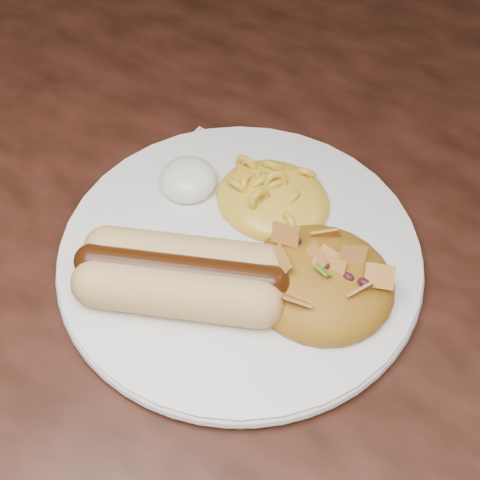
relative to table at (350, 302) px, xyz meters
The scene contains 7 objects.
table is the anchor object (origin of this frame).
plate 0.14m from the table, 132.75° to the right, with size 0.26×0.26×0.01m, color silver.
hotdog 0.19m from the table, 122.88° to the right, with size 0.12×0.11×0.03m.
mac_and_cheese 0.14m from the table, 162.70° to the right, with size 0.09×0.08×0.03m, color yellow.
sour_cream 0.19m from the table, 161.98° to the right, with size 0.05×0.05×0.03m, color silver.
taco_salad 0.14m from the table, 91.70° to the right, with size 0.10×0.10×0.05m.
fork 0.20m from the table, 162.09° to the right, with size 0.02×0.16×0.00m, color silver.
Camera 1 is at (0.10, -0.32, 1.15)m, focal length 50.00 mm.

